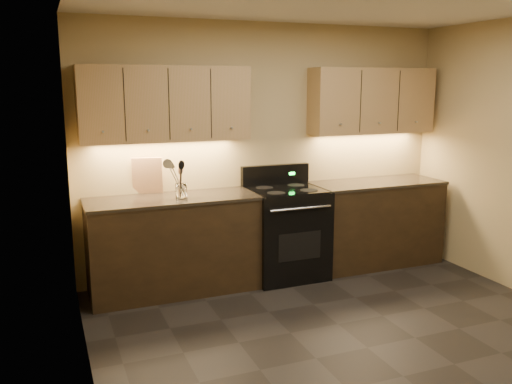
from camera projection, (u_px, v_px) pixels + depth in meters
floor at (367, 348)px, 4.15m from camera, size 4.00×4.00×0.00m
wall_back at (267, 150)px, 5.71m from camera, size 4.00×0.04×2.60m
wall_left at (85, 203)px, 3.17m from camera, size 0.04×4.00×2.60m
counter_left at (173, 245)px, 5.21m from camera, size 1.62×0.62×0.93m
counter_right at (375, 222)px, 6.03m from camera, size 1.46×0.62×0.93m
stove at (286, 232)px, 5.61m from camera, size 0.76×0.68×1.14m
upper_cab_left at (165, 104)px, 5.08m from camera, size 1.60×0.30×0.70m
upper_cab_right at (372, 101)px, 5.91m from camera, size 1.44×0.30×0.70m
outlet_plate at (144, 174)px, 5.27m from camera, size 0.08×0.01×0.12m
utensil_crock at (181, 191)px, 5.08m from camera, size 0.12×0.12×0.14m
cutting_board at (147, 176)px, 5.25m from camera, size 0.30×0.15×0.36m
wooden_spoon at (179, 182)px, 5.05m from camera, size 0.10×0.13×0.29m
black_spoon at (180, 178)px, 5.08m from camera, size 0.07×0.10×0.34m
steel_spatula at (184, 178)px, 5.09m from camera, size 0.23×0.13×0.36m
steel_skimmer at (183, 177)px, 5.04m from camera, size 0.23×0.15×0.38m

